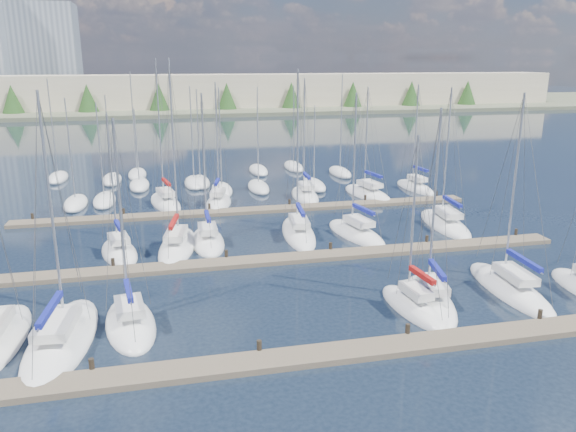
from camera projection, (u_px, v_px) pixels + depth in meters
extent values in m
plane|color=#192433|center=(219.00, 159.00, 82.65)|extent=(400.00, 400.00, 0.00)
cube|color=#6B5E4C|center=(341.00, 353.00, 28.18)|extent=(44.00, 1.80, 0.35)
cylinder|color=#2D261C|center=(92.00, 369.00, 26.42)|extent=(0.26, 0.26, 1.10)
cylinder|color=#2D261C|center=(259.00, 350.00, 28.13)|extent=(0.26, 0.26, 1.10)
cylinder|color=#2D261C|center=(407.00, 334.00, 29.83)|extent=(0.26, 0.26, 1.10)
cylinder|color=#2D261C|center=(539.00, 319.00, 31.54)|extent=(0.26, 0.26, 1.10)
cube|color=#6B5E4C|center=(282.00, 259.00, 41.32)|extent=(44.00, 1.80, 0.35)
cylinder|color=#2D261C|center=(113.00, 266.00, 39.56)|extent=(0.26, 0.26, 1.10)
cylinder|color=#2D261C|center=(226.00, 257.00, 41.27)|extent=(0.26, 0.26, 1.10)
cylinder|color=#2D261C|center=(330.00, 249.00, 42.97)|extent=(0.26, 0.26, 1.10)
cylinder|color=#2D261C|center=(427.00, 242.00, 44.68)|extent=(0.26, 0.26, 1.10)
cylinder|color=#2D261C|center=(516.00, 235.00, 46.38)|extent=(0.26, 0.26, 1.10)
cube|color=#6B5E4C|center=(252.00, 211.00, 54.45)|extent=(44.00, 1.80, 0.35)
cylinder|color=#2D261C|center=(33.00, 219.00, 50.99)|extent=(0.26, 0.26, 1.10)
cylinder|color=#2D261C|center=(124.00, 214.00, 52.70)|extent=(0.26, 0.26, 1.10)
cylinder|color=#2D261C|center=(209.00, 209.00, 54.40)|extent=(0.26, 0.26, 1.10)
cylinder|color=#2D261C|center=(290.00, 204.00, 56.11)|extent=(0.26, 0.26, 1.10)
cylinder|color=#2D261C|center=(365.00, 200.00, 57.82)|extent=(0.26, 0.26, 1.10)
cylinder|color=#2D261C|center=(436.00, 196.00, 59.52)|extent=(0.26, 0.26, 1.10)
ellipsoid|color=white|center=(219.00, 204.00, 57.37)|extent=(3.88, 7.15, 1.60)
cube|color=silver|center=(218.00, 192.00, 56.69)|extent=(1.84, 2.61, 0.50)
cylinder|color=#9EA0A5|center=(217.00, 139.00, 56.10)|extent=(0.14, 0.14, 11.08)
cylinder|color=#9EA0A5|center=(217.00, 183.00, 55.88)|extent=(0.72, 2.80, 0.10)
cube|color=navy|center=(217.00, 182.00, 55.85)|extent=(0.86, 2.62, 0.30)
ellipsoid|color=white|center=(415.00, 189.00, 64.03)|extent=(2.81, 7.60, 1.60)
cube|color=black|center=(415.00, 189.00, 64.03)|extent=(1.43, 3.66, 0.12)
cube|color=silver|center=(417.00, 178.00, 63.33)|extent=(1.42, 2.70, 0.50)
cylinder|color=#9EA0A5|center=(416.00, 132.00, 62.85)|extent=(0.14, 0.14, 10.55)
cylinder|color=#9EA0A5|center=(421.00, 170.00, 62.50)|extent=(0.37, 3.12, 0.10)
cube|color=navy|center=(421.00, 169.00, 62.47)|extent=(0.55, 2.89, 0.30)
ellipsoid|color=white|center=(298.00, 234.00, 47.50)|extent=(3.60, 9.77, 1.60)
cube|color=silver|center=(299.00, 221.00, 46.69)|extent=(1.78, 3.48, 0.50)
cylinder|color=#9EA0A5|center=(298.00, 147.00, 46.25)|extent=(0.14, 0.14, 12.51)
cylinder|color=#9EA0A5|center=(301.00, 211.00, 45.68)|extent=(0.53, 4.00, 0.10)
cube|color=navy|center=(301.00, 210.00, 45.64)|extent=(0.69, 3.70, 0.30)
ellipsoid|color=white|center=(367.00, 195.00, 61.17)|extent=(4.38, 8.87, 1.60)
cube|color=silver|center=(370.00, 184.00, 60.44)|extent=(2.12, 3.21, 0.50)
cylinder|color=#9EA0A5|center=(366.00, 136.00, 60.07)|extent=(0.14, 0.14, 10.44)
cylinder|color=#9EA0A5|center=(374.00, 175.00, 59.55)|extent=(0.70, 3.53, 0.10)
cube|color=navy|center=(374.00, 174.00, 59.51)|extent=(0.85, 3.28, 0.30)
ellipsoid|color=white|center=(356.00, 235.00, 47.37)|extent=(4.17, 8.58, 1.60)
cube|color=silver|center=(359.00, 221.00, 46.65)|extent=(1.99, 3.10, 0.50)
cylinder|color=#9EA0A5|center=(354.00, 159.00, 46.22)|extent=(0.14, 0.14, 10.66)
cylinder|color=#9EA0A5|center=(363.00, 211.00, 45.79)|extent=(0.74, 3.41, 0.10)
cube|color=navy|center=(363.00, 209.00, 45.75)|extent=(0.88, 3.18, 0.30)
ellipsoid|color=white|center=(509.00, 290.00, 36.03)|extent=(3.13, 9.42, 1.60)
cube|color=black|center=(509.00, 290.00, 36.03)|extent=(1.61, 4.53, 0.12)
cube|color=silver|center=(515.00, 274.00, 35.24)|extent=(1.61, 3.33, 0.50)
cylinder|color=#9EA0A5|center=(514.00, 186.00, 34.91)|extent=(0.14, 0.14, 11.35)
cylinder|color=#9EA0A5|center=(524.00, 262.00, 34.24)|extent=(0.33, 3.90, 0.10)
cube|color=navy|center=(524.00, 260.00, 34.21)|extent=(0.51, 3.60, 0.30)
ellipsoid|color=white|center=(208.00, 243.00, 45.31)|extent=(2.65, 7.43, 1.60)
cube|color=silver|center=(208.00, 229.00, 44.61)|extent=(1.45, 2.60, 0.50)
cylinder|color=#9EA0A5|center=(204.00, 163.00, 44.12)|extent=(0.14, 0.14, 10.76)
cylinder|color=#9EA0A5|center=(208.00, 218.00, 43.76)|extent=(0.13, 3.11, 0.10)
cube|color=navy|center=(208.00, 216.00, 43.73)|extent=(0.33, 2.86, 0.30)
ellipsoid|color=white|center=(305.00, 197.00, 60.37)|extent=(3.02, 7.86, 1.60)
cube|color=maroon|center=(305.00, 197.00, 60.37)|extent=(1.55, 3.78, 0.12)
cube|color=silver|center=(306.00, 185.00, 59.65)|extent=(1.57, 2.78, 0.50)
cylinder|color=#9EA0A5|center=(304.00, 133.00, 59.13)|extent=(0.14, 0.14, 11.34)
cylinder|color=#9EA0A5|center=(307.00, 177.00, 58.78)|extent=(0.29, 3.24, 0.10)
cube|color=navy|center=(307.00, 176.00, 58.75)|extent=(0.47, 3.00, 0.30)
ellipsoid|color=white|center=(445.00, 225.00, 50.09)|extent=(3.74, 9.47, 1.60)
cube|color=silver|center=(448.00, 212.00, 49.29)|extent=(1.88, 3.37, 0.50)
cylinder|color=#9EA0A5|center=(447.00, 151.00, 49.02)|extent=(0.14, 0.14, 10.92)
cylinder|color=#9EA0A5|center=(452.00, 203.00, 48.30)|extent=(0.48, 3.87, 0.10)
cube|color=navy|center=(452.00, 201.00, 48.27)|extent=(0.64, 3.58, 0.30)
ellipsoid|color=white|center=(178.00, 247.00, 44.15)|extent=(4.23, 9.72, 1.60)
cube|color=silver|center=(176.00, 234.00, 43.34)|extent=(2.00, 3.49, 0.50)
cylinder|color=#9EA0A5|center=(174.00, 149.00, 42.78)|extent=(0.14, 0.14, 13.33)
cylinder|color=#9EA0A5|center=(174.00, 223.00, 42.34)|extent=(0.77, 3.91, 0.10)
cube|color=maroon|center=(174.00, 222.00, 42.30)|extent=(0.91, 3.63, 0.30)
ellipsoid|color=white|center=(119.00, 254.00, 42.78)|extent=(3.81, 6.91, 1.60)
cube|color=black|center=(119.00, 254.00, 42.78)|extent=(1.92, 3.34, 0.12)
cube|color=silver|center=(119.00, 239.00, 42.14)|extent=(1.82, 2.52, 0.50)
cylinder|color=#9EA0A5|center=(112.00, 178.00, 41.66)|extent=(0.14, 0.14, 9.46)
cylinder|color=#9EA0A5|center=(119.00, 227.00, 41.40)|extent=(0.67, 2.70, 0.10)
cube|color=navy|center=(118.00, 225.00, 41.37)|extent=(0.82, 2.53, 0.30)
ellipsoid|color=white|center=(131.00, 325.00, 31.30)|extent=(3.56, 7.48, 1.60)
cube|color=silver|center=(129.00, 307.00, 30.62)|extent=(1.78, 2.68, 0.50)
cylinder|color=#9EA0A5|center=(121.00, 215.00, 30.12)|extent=(0.14, 0.14, 10.37)
cylinder|color=#9EA0A5|center=(129.00, 293.00, 29.81)|extent=(0.47, 3.01, 0.10)
cube|color=navy|center=(129.00, 291.00, 29.78)|extent=(0.64, 2.80, 0.30)
ellipsoid|color=white|center=(62.00, 341.00, 29.53)|extent=(4.08, 10.39, 1.60)
cube|color=black|center=(62.00, 341.00, 29.53)|extent=(2.08, 5.00, 0.12)
cube|color=silver|center=(57.00, 323.00, 28.69)|extent=(2.05, 3.70, 0.50)
cylinder|color=#9EA0A5|center=(51.00, 210.00, 28.41)|extent=(0.14, 0.14, 11.86)
cylinder|color=#9EA0A5|center=(50.00, 311.00, 27.63)|extent=(0.50, 4.25, 0.10)
cube|color=navy|center=(50.00, 309.00, 27.60)|extent=(0.67, 3.93, 0.30)
ellipsoid|color=white|center=(412.00, 309.00, 33.35)|extent=(2.61, 6.67, 1.60)
cube|color=maroon|center=(412.00, 309.00, 33.35)|extent=(1.33, 3.21, 0.12)
cube|color=silver|center=(416.00, 291.00, 32.70)|extent=(1.32, 2.37, 0.50)
cylinder|color=#9EA0A5|center=(413.00, 215.00, 32.29)|extent=(0.14, 0.14, 9.22)
cylinder|color=#9EA0A5|center=(422.00, 277.00, 31.94)|extent=(0.34, 2.74, 0.10)
cube|color=maroon|center=(422.00, 275.00, 31.90)|extent=(0.52, 2.54, 0.30)
ellipsoid|color=white|center=(165.00, 204.00, 57.45)|extent=(4.10, 8.81, 1.60)
cube|color=black|center=(165.00, 204.00, 57.45)|extent=(2.07, 4.25, 0.12)
cube|color=silver|center=(166.00, 192.00, 56.72)|extent=(1.94, 3.18, 0.50)
cylinder|color=#9EA0A5|center=(160.00, 127.00, 55.95)|extent=(0.14, 0.14, 13.35)
cylinder|color=#9EA0A5|center=(166.00, 183.00, 55.84)|extent=(0.76, 3.52, 0.10)
cube|color=maroon|center=(166.00, 182.00, 55.81)|extent=(0.90, 3.28, 0.30)
ellipsoid|color=white|center=(430.00, 302.00, 34.34)|extent=(4.04, 8.10, 1.60)
cube|color=silver|center=(433.00, 284.00, 33.61)|extent=(1.90, 2.94, 0.50)
cylinder|color=#9EA0A5|center=(435.00, 198.00, 33.21)|extent=(0.14, 0.14, 10.62)
cylinder|color=#9EA0A5|center=(437.00, 272.00, 32.73)|extent=(0.77, 3.21, 0.10)
cube|color=navy|center=(437.00, 270.00, 32.70)|extent=(0.91, 2.99, 0.30)
cylinder|color=#9EA0A5|center=(52.00, 127.00, 66.97)|extent=(0.12, 0.12, 11.20)
ellipsoid|color=white|center=(58.00, 178.00, 68.67)|extent=(2.20, 6.40, 1.40)
cylinder|color=#9EA0A5|center=(198.00, 134.00, 64.65)|extent=(0.12, 0.12, 10.14)
ellipsoid|color=white|center=(200.00, 183.00, 66.21)|extent=(2.20, 6.40, 1.40)
cylinder|color=#9EA0A5|center=(192.00, 133.00, 64.25)|extent=(0.12, 0.12, 10.49)
ellipsoid|color=white|center=(194.00, 183.00, 65.86)|extent=(2.20, 6.40, 1.40)
cylinder|color=#9EA0A5|center=(294.00, 125.00, 74.09)|extent=(0.12, 0.12, 10.06)
ellipsoid|color=white|center=(294.00, 167.00, 75.63)|extent=(2.20, 6.40, 1.40)
cylinder|color=#9EA0A5|center=(108.00, 136.00, 66.21)|extent=(0.12, 0.12, 9.39)
ellipsoid|color=white|center=(112.00, 180.00, 67.66)|extent=(2.20, 6.40, 1.40)
cylinder|color=#9EA0A5|center=(70.00, 149.00, 55.10)|extent=(0.12, 0.12, 9.85)
ellipsoid|color=white|center=(76.00, 204.00, 56.61)|extent=(2.20, 6.40, 1.40)
cylinder|color=#9EA0A5|center=(100.00, 150.00, 56.36)|extent=(0.12, 0.12, 9.30)
ellipsoid|color=white|center=(105.00, 201.00, 57.80)|extent=(2.20, 6.40, 1.40)
cylinder|color=#9EA0A5|center=(341.00, 122.00, 70.10)|extent=(0.12, 0.12, 11.68)
ellipsoid|color=white|center=(340.00, 173.00, 71.86)|extent=(2.20, 6.40, 1.40)
cylinder|color=#9EA0A5|center=(258.00, 139.00, 62.16)|extent=(0.12, 0.12, 9.76)
ellipsoid|color=white|center=(258.00, 188.00, 63.66)|extent=(2.20, 6.40, 1.40)
cylinder|color=#9EA0A5|center=(133.00, 122.00, 68.89)|extent=(0.12, 0.12, 11.95)
ellipsoid|color=white|center=(137.00, 175.00, 70.69)|extent=(2.20, 6.40, 1.40)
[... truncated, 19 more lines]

